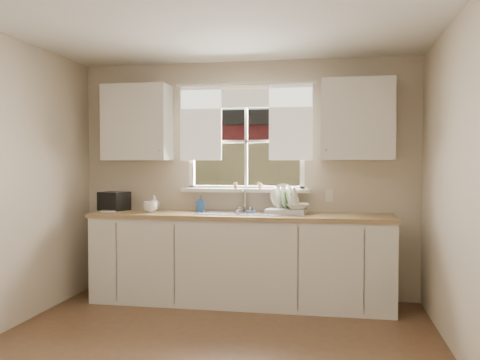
% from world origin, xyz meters
% --- Properties ---
extents(room_walls, '(3.62, 4.02, 2.50)m').
position_xyz_m(room_walls, '(0.00, -0.07, 1.24)').
color(room_walls, beige).
rests_on(room_walls, ground).
extents(ceiling, '(3.60, 4.00, 0.02)m').
position_xyz_m(ceiling, '(0.00, 0.00, 2.50)').
color(ceiling, silver).
rests_on(ceiling, room_walls).
extents(window, '(1.38, 0.16, 1.06)m').
position_xyz_m(window, '(0.00, 2.00, 1.49)').
color(window, white).
rests_on(window, room_walls).
extents(curtains, '(1.50, 0.03, 0.81)m').
position_xyz_m(curtains, '(0.00, 1.95, 1.93)').
color(curtains, white).
rests_on(curtains, room_walls).
extents(base_cabinets, '(3.00, 0.62, 0.87)m').
position_xyz_m(base_cabinets, '(0.00, 1.68, 0.43)').
color(base_cabinets, silver).
rests_on(base_cabinets, ground).
extents(countertop, '(3.04, 0.65, 0.04)m').
position_xyz_m(countertop, '(0.00, 1.68, 0.89)').
color(countertop, '#9C7A4E').
rests_on(countertop, base_cabinets).
extents(upper_cabinet_left, '(0.70, 0.33, 0.80)m').
position_xyz_m(upper_cabinet_left, '(-1.15, 1.82, 1.85)').
color(upper_cabinet_left, silver).
rests_on(upper_cabinet_left, room_walls).
extents(upper_cabinet_right, '(0.70, 0.33, 0.80)m').
position_xyz_m(upper_cabinet_right, '(1.15, 1.82, 1.85)').
color(upper_cabinet_right, silver).
rests_on(upper_cabinet_right, room_walls).
extents(wall_outlet, '(0.08, 0.01, 0.12)m').
position_xyz_m(wall_outlet, '(0.88, 1.99, 1.08)').
color(wall_outlet, beige).
rests_on(wall_outlet, room_walls).
extents(sill_jars, '(0.30, 0.04, 0.06)m').
position_xyz_m(sill_jars, '(0.03, 1.94, 1.18)').
color(sill_jars, brown).
rests_on(sill_jars, window).
extents(backyard, '(20.00, 10.00, 6.13)m').
position_xyz_m(backyard, '(0.58, 8.42, 3.46)').
color(backyard, '#335421').
rests_on(backyard, ground).
extents(sink, '(0.88, 0.52, 0.40)m').
position_xyz_m(sink, '(0.00, 1.71, 0.84)').
color(sink, '#B7B7BC').
rests_on(sink, countertop).
extents(dish_rack, '(0.42, 0.34, 0.30)m').
position_xyz_m(dish_rack, '(0.46, 1.75, 0.99)').
color(dish_rack, silver).
rests_on(dish_rack, countertop).
extents(bowl, '(0.27, 0.27, 0.06)m').
position_xyz_m(bowl, '(0.57, 1.70, 0.99)').
color(bowl, white).
rests_on(bowl, dish_rack).
extents(soap_bottle_a, '(0.11, 0.11, 0.28)m').
position_xyz_m(soap_bottle_a, '(0.46, 1.81, 1.05)').
color(soap_bottle_a, '#2A8033').
rests_on(soap_bottle_a, countertop).
extents(soap_bottle_b, '(0.08, 0.08, 0.17)m').
position_xyz_m(soap_bottle_b, '(-0.46, 1.85, 0.99)').
color(soap_bottle_b, '#2E60AF').
rests_on(soap_bottle_b, countertop).
extents(soap_bottle_c, '(0.15, 0.15, 0.16)m').
position_xyz_m(soap_bottle_c, '(-0.97, 1.83, 0.99)').
color(soap_bottle_c, beige).
rests_on(soap_bottle_c, countertop).
extents(saucer, '(0.17, 0.17, 0.01)m').
position_xyz_m(saucer, '(-1.40, 1.63, 0.92)').
color(saucer, silver).
rests_on(saucer, countertop).
extents(cup, '(0.17, 0.17, 0.11)m').
position_xyz_m(cup, '(-0.95, 1.65, 0.97)').
color(cup, white).
rests_on(cup, countertop).
extents(black_appliance, '(0.34, 0.31, 0.20)m').
position_xyz_m(black_appliance, '(-1.40, 1.78, 1.01)').
color(black_appliance, black).
rests_on(black_appliance, countertop).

